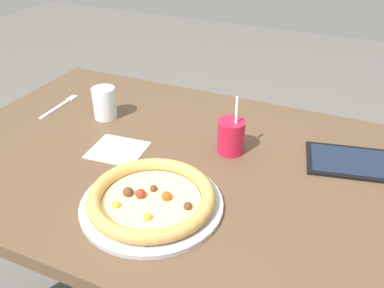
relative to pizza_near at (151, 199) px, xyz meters
The scene contains 7 objects.
dining_table 0.26m from the pizza_near, 110.14° to the left, with size 1.37×0.95×0.75m.
pizza_near is the anchor object (origin of this frame).
drink_cup_colored 0.34m from the pizza_near, 74.15° to the left, with size 0.08×0.08×0.18m.
water_cup_clear 0.52m from the pizza_near, 136.91° to the left, with size 0.08×0.08×0.11m.
paper_napkin 0.29m from the pizza_near, 139.97° to the left, with size 0.16×0.14×0.00m, color white.
fork 0.68m from the pizza_near, 148.25° to the left, with size 0.03×0.20×0.00m.
tablet 0.59m from the pizza_near, 43.49° to the left, with size 0.27×0.22×0.01m.
Camera 1 is at (0.50, -0.91, 1.43)m, focal length 39.11 mm.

